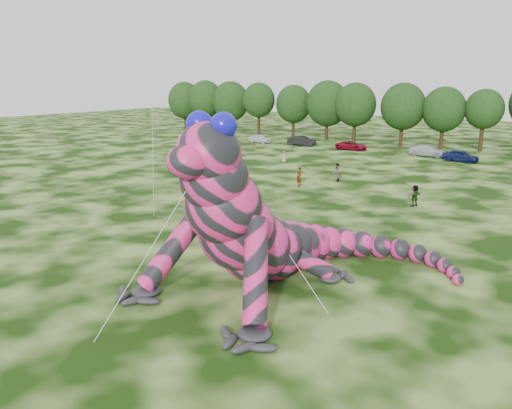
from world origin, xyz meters
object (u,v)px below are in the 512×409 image
object	(u,v)px
tree_4	(293,111)
car_3	(428,151)
car_0	(260,138)
spectator_5	(415,196)
tree_2	(231,107)
car_1	(302,141)
tree_1	(206,106)
tree_3	(259,110)
inflatable_gecko	(270,195)
spectator_1	(337,173)
car_2	(352,146)
spectator_4	(284,156)
spectator_0	(299,177)
tree_8	(443,118)
tree_5	(327,110)
tree_6	(355,113)
tree_0	(185,106)
car_4	(461,156)
tree_9	(483,120)

from	to	relation	value
tree_4	car_3	distance (m)	27.80
car_0	spectator_5	xyz separation A→B (m)	(32.47, -28.75, 0.17)
tree_2	spectator_5	xyz separation A→B (m)	(44.93, -38.31, -3.97)
tree_2	car_1	distance (m)	22.20
tree_1	car_0	world-z (taller)	tree_1
car_0	tree_3	bearing A→B (deg)	43.17
inflatable_gecko	spectator_1	distance (m)	26.00
inflatable_gecko	tree_3	size ratio (longest dim) A/B	1.82
car_2	spectator_4	world-z (taller)	spectator_4
tree_1	tree_3	xyz separation A→B (m)	(12.64, -0.98, -0.18)
tree_2	car_1	size ratio (longest dim) A/B	2.15
car_3	spectator_1	bearing A→B (deg)	175.22
spectator_1	car_0	bearing A→B (deg)	-170.27
spectator_0	inflatable_gecko	bearing A→B (deg)	-31.77
inflatable_gecko	car_1	xyz separation A→B (m)	(-22.96, 48.00, -3.55)
inflatable_gecko	tree_2	distance (m)	71.41
tree_2	spectator_0	size ratio (longest dim) A/B	5.10
inflatable_gecko	car_0	distance (m)	56.57
tree_8	spectator_1	size ratio (longest dim) A/B	4.92
inflatable_gecko	tree_5	distance (m)	61.30
tree_6	car_1	bearing A→B (deg)	-128.56
spectator_5	car_1	bearing A→B (deg)	-110.31
tree_0	spectator_4	xyz separation A→B (m)	(37.05, -25.39, -3.95)
tree_1	tree_6	size ratio (longest dim) A/B	1.03
tree_8	car_0	xyz separation A→B (m)	(-26.34, -7.78, -3.79)
car_4	spectator_5	bearing A→B (deg)	-170.30
tree_3	car_4	size ratio (longest dim) A/B	2.21
tree_6	tree_2	bearing A→B (deg)	175.33
tree_9	car_0	world-z (taller)	tree_9
inflatable_gecko	tree_0	xyz separation A→B (m)	(-54.29, 57.67, 0.46)
tree_3	car_1	world-z (taller)	tree_3
inflatable_gecko	tree_3	xyz separation A→B (m)	(-35.45, 55.50, 0.43)
car_3	car_4	world-z (taller)	car_4
tree_0	car_0	xyz separation A→B (m)	(24.00, -10.03, -4.07)
car_0	spectator_0	size ratio (longest dim) A/B	2.12
tree_0	tree_6	world-z (taller)	tree_0
car_4	spectator_5	xyz separation A→B (m)	(1.34, -25.63, 0.13)
tree_1	tree_9	distance (m)	49.43
inflatable_gecko	tree_5	xyz separation A→B (m)	(-22.86, 56.87, 0.61)
inflatable_gecko	spectator_1	world-z (taller)	inflatable_gecko
tree_2	car_0	bearing A→B (deg)	-37.48
tree_2	spectator_4	xyz separation A→B (m)	(25.51, -24.91, -4.02)
tree_2	spectator_0	bearing A→B (deg)	-47.48
tree_8	car_1	world-z (taller)	tree_8
tree_0	spectator_1	world-z (taller)	tree_0
tree_1	tree_5	distance (m)	25.23
tree_3	car_0	bearing A→B (deg)	-56.72
car_4	spectator_4	distance (m)	21.83
tree_5	car_4	bearing A→B (deg)	-27.54
tree_3	tree_2	bearing A→B (deg)	166.93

